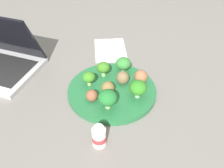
{
  "coord_description": "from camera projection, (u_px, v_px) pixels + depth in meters",
  "views": [
    {
      "loc": [
        -0.6,
        0.05,
        0.54
      ],
      "look_at": [
        0.0,
        0.0,
        0.04
      ],
      "focal_mm": 40.45,
      "sensor_mm": 36.0,
      "label": 1
    }
  ],
  "objects": [
    {
      "name": "yogurt_bottle",
      "position": [
        99.0,
        137.0,
        0.64
      ],
      "size": [
        0.04,
        0.04,
        0.07
      ],
      "color": "white",
      "rests_on": "ground_plane"
    },
    {
      "name": "meatball_front_left",
      "position": [
        108.0,
        88.0,
        0.77
      ],
      "size": [
        0.04,
        0.04,
        0.04
      ],
      "primitive_type": "sphere",
      "color": "brown",
      "rests_on": "plate"
    },
    {
      "name": "broccoli_floret_center",
      "position": [
        103.0,
        68.0,
        0.83
      ],
      "size": [
        0.04,
        0.04,
        0.05
      ],
      "color": "#9DCE74",
      "rests_on": "plate"
    },
    {
      "name": "meatball_back_left",
      "position": [
        92.0,
        96.0,
        0.75
      ],
      "size": [
        0.04,
        0.04,
        0.04
      ],
      "primitive_type": "sphere",
      "color": "brown",
      "rests_on": "plate"
    },
    {
      "name": "broccoli_floret_front_right",
      "position": [
        123.0,
        64.0,
        0.85
      ],
      "size": [
        0.05,
        0.05,
        0.05
      ],
      "color": "#95C67A",
      "rests_on": "plate"
    },
    {
      "name": "napkin",
      "position": [
        110.0,
        50.0,
        1.0
      ],
      "size": [
        0.17,
        0.12,
        0.01
      ],
      "primitive_type": "cube",
      "rotation": [
        0.0,
        0.0,
        0.0
      ],
      "color": "white",
      "rests_on": "ground_plane"
    },
    {
      "name": "broccoli_floret_mid_left",
      "position": [
        89.0,
        77.0,
        0.79
      ],
      "size": [
        0.04,
        0.04,
        0.05
      ],
      "color": "#9AB96B",
      "rests_on": "plate"
    },
    {
      "name": "plate",
      "position": [
        112.0,
        91.0,
        0.8
      ],
      "size": [
        0.28,
        0.28,
        0.02
      ],
      "primitive_type": "cylinder",
      "color": "#236638",
      "rests_on": "ground_plane"
    },
    {
      "name": "meatball_far_rim",
      "position": [
        123.0,
        78.0,
        0.81
      ],
      "size": [
        0.04,
        0.04,
        0.04
      ],
      "primitive_type": "sphere",
      "color": "brown",
      "rests_on": "plate"
    },
    {
      "name": "broccoli_floret_near_rim",
      "position": [
        138.0,
        88.0,
        0.75
      ],
      "size": [
        0.05,
        0.05,
        0.06
      ],
      "color": "#95B882",
      "rests_on": "plate"
    },
    {
      "name": "knife",
      "position": [
        115.0,
        47.0,
        1.0
      ],
      "size": [
        0.15,
        0.03,
        0.01
      ],
      "color": "white",
      "rests_on": "napkin"
    },
    {
      "name": "fork",
      "position": [
        106.0,
        48.0,
        1.0
      ],
      "size": [
        0.12,
        0.02,
        0.01
      ],
      "color": "silver",
      "rests_on": "napkin"
    },
    {
      "name": "ground_plane",
      "position": [
        112.0,
        93.0,
        0.81
      ],
      "size": [
        4.0,
        4.0,
        0.0
      ],
      "primitive_type": "plane",
      "color": "slate"
    },
    {
      "name": "meatball_mid_left",
      "position": [
        141.0,
        77.0,
        0.81
      ],
      "size": [
        0.04,
        0.04,
        0.04
      ],
      "primitive_type": "sphere",
      "color": "brown",
      "rests_on": "plate"
    },
    {
      "name": "broccoli_floret_far_rim",
      "position": [
        108.0,
        98.0,
        0.71
      ],
      "size": [
        0.06,
        0.06,
        0.06
      ],
      "color": "#A8D070",
      "rests_on": "plate"
    }
  ]
}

